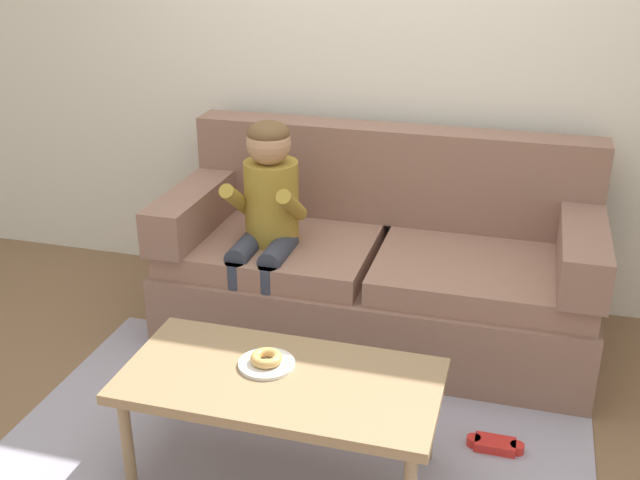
{
  "coord_description": "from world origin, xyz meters",
  "views": [
    {
      "loc": [
        0.77,
        -2.5,
        1.98
      ],
      "look_at": [
        -0.07,
        0.45,
        0.65
      ],
      "focal_mm": 42.66,
      "sensor_mm": 36.0,
      "label": 1
    }
  ],
  "objects_px": {
    "toy_controller": "(495,446)",
    "couch": "(379,268)",
    "donut": "(266,358)",
    "coffee_table": "(281,386)",
    "person_child": "(266,213)"
  },
  "relations": [
    {
      "from": "couch",
      "to": "toy_controller",
      "type": "height_order",
      "value": "couch"
    },
    {
      "from": "person_child",
      "to": "donut",
      "type": "height_order",
      "value": "person_child"
    },
    {
      "from": "couch",
      "to": "toy_controller",
      "type": "bearing_deg",
      "value": -51.24
    },
    {
      "from": "person_child",
      "to": "donut",
      "type": "xyz_separation_m",
      "value": [
        0.31,
        -0.9,
        -0.2
      ]
    },
    {
      "from": "toy_controller",
      "to": "person_child",
      "type": "bearing_deg",
      "value": 161.47
    },
    {
      "from": "couch",
      "to": "toy_controller",
      "type": "xyz_separation_m",
      "value": [
        0.65,
        -0.81,
        -0.33
      ]
    },
    {
      "from": "donut",
      "to": "coffee_table",
      "type": "bearing_deg",
      "value": -36.52
    },
    {
      "from": "couch",
      "to": "person_child",
      "type": "height_order",
      "value": "person_child"
    },
    {
      "from": "couch",
      "to": "coffee_table",
      "type": "height_order",
      "value": "couch"
    },
    {
      "from": "coffee_table",
      "to": "donut",
      "type": "height_order",
      "value": "donut"
    },
    {
      "from": "toy_controller",
      "to": "couch",
      "type": "bearing_deg",
      "value": 137.57
    },
    {
      "from": "person_child",
      "to": "couch",
      "type": "bearing_deg",
      "value": 22.77
    },
    {
      "from": "coffee_table",
      "to": "toy_controller",
      "type": "bearing_deg",
      "value": 24.46
    },
    {
      "from": "couch",
      "to": "donut",
      "type": "height_order",
      "value": "couch"
    },
    {
      "from": "coffee_table",
      "to": "donut",
      "type": "bearing_deg",
      "value": 143.48
    }
  ]
}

